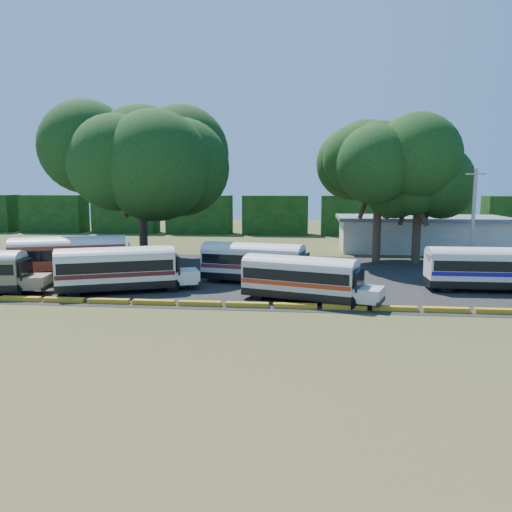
# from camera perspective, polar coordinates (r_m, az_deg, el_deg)

# --- Properties ---
(ground) EXTENTS (160.00, 160.00, 0.00)m
(ground) POSITION_cam_1_polar(r_m,az_deg,el_deg) (30.57, -4.07, -6.21)
(ground) COLOR #384617
(ground) RESTS_ON ground
(asphalt_strip) EXTENTS (64.00, 24.00, 0.02)m
(asphalt_strip) POSITION_cam_1_polar(r_m,az_deg,el_deg) (42.05, 0.19, -2.23)
(asphalt_strip) COLOR black
(asphalt_strip) RESTS_ON ground
(curb) EXTENTS (53.70, 0.45, 0.30)m
(curb) POSITION_cam_1_polar(r_m,az_deg,el_deg) (31.49, -3.75, -5.51)
(curb) COLOR #C48C17
(curb) RESTS_ON ground
(terminal_building) EXTENTS (19.00, 9.00, 4.00)m
(terminal_building) POSITION_cam_1_polar(r_m,az_deg,el_deg) (60.73, 18.23, 2.47)
(terminal_building) COLOR silver
(terminal_building) RESTS_ON ground
(treeline_backdrop) EXTENTS (130.00, 4.00, 6.00)m
(treeline_backdrop) POSITION_cam_1_polar(r_m,az_deg,el_deg) (77.46, 2.25, 4.71)
(treeline_backdrop) COLOR black
(treeline_backdrop) RESTS_ON ground
(bus_red) EXTENTS (10.90, 6.36, 3.51)m
(bus_red) POSITION_cam_1_polar(r_m,az_deg,el_deg) (42.51, -20.20, 0.11)
(bus_red) COLOR black
(bus_red) RESTS_ON ground
(bus_cream_west) EXTENTS (10.05, 5.98, 3.25)m
(bus_cream_west) POSITION_cam_1_polar(r_m,az_deg,el_deg) (36.48, -15.36, -1.21)
(bus_cream_west) COLOR black
(bus_cream_west) RESTS_ON ground
(bus_cream_east) EXTENTS (9.87, 4.38, 3.15)m
(bus_cream_east) POSITION_cam_1_polar(r_m,az_deg,el_deg) (38.45, -0.07, -0.53)
(bus_cream_east) COLOR black
(bus_cream_east) RESTS_ON ground
(bus_white_red) EXTENTS (9.32, 4.89, 2.98)m
(bus_white_red) POSITION_cam_1_polar(r_m,az_deg,el_deg) (32.55, 5.34, -2.31)
(bus_white_red) COLOR black
(bus_white_red) RESTS_ON ground
(bus_white_blue) EXTENTS (9.66, 2.49, 3.17)m
(bus_white_blue) POSITION_cam_1_polar(r_m,az_deg,el_deg) (39.25, 24.88, -1.09)
(bus_white_blue) COLOR black
(bus_white_blue) RESTS_ON ground
(tree_west) EXTENTS (13.36, 13.36, 15.01)m
(tree_west) POSITION_cam_1_polar(r_m,az_deg,el_deg) (49.02, -13.01, 10.86)
(tree_west) COLOR #34261A
(tree_west) RESTS_ON ground
(tree_center) EXTENTS (10.59, 10.59, 13.65)m
(tree_center) POSITION_cam_1_polar(r_m,az_deg,el_deg) (50.03, 13.89, 10.36)
(tree_center) COLOR #34261A
(tree_center) RESTS_ON ground
(tree_east) EXTENTS (8.47, 8.47, 11.65)m
(tree_east) POSITION_cam_1_polar(r_m,az_deg,el_deg) (50.46, 18.14, 8.75)
(tree_east) COLOR #34261A
(tree_east) RESTS_ON ground
(utility_pole) EXTENTS (1.60, 0.30, 8.90)m
(utility_pole) POSITION_cam_1_polar(r_m,az_deg,el_deg) (44.75, 23.55, 3.59)
(utility_pole) COLOR gray
(utility_pole) RESTS_ON ground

